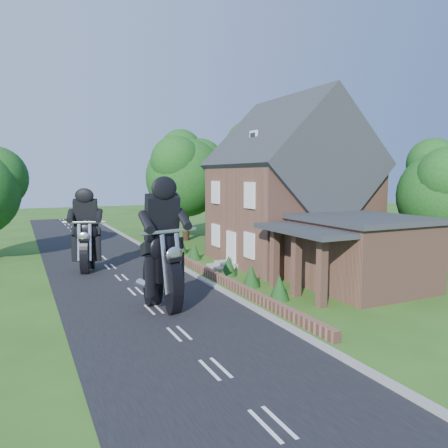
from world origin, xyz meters
name	(u,v)px	position (x,y,z in m)	size (l,w,h in m)	color
ground	(154,310)	(0.00, 0.00, 0.00)	(120.00, 120.00, 0.00)	#295417
road	(154,309)	(0.00, 0.00, 0.01)	(7.00, 80.00, 0.02)	black
kerb	(235,297)	(3.65, 0.00, 0.06)	(0.30, 80.00, 0.12)	gray
garden_wall	(204,270)	(4.30, 5.00, 0.20)	(0.30, 22.00, 0.40)	brown
house	(290,192)	(10.49, 6.00, 4.34)	(9.54, 8.64, 10.24)	brown
annex	(358,251)	(9.87, -0.80, 1.77)	(7.05, 5.94, 3.44)	brown
tree_house_right	(341,178)	(16.65, 8.62, 5.19)	(6.51, 6.00, 8.40)	black
tree_behind_house	(260,165)	(14.18, 16.14, 6.23)	(7.81, 7.20, 10.08)	black
tree_behind_left	(190,170)	(8.16, 17.13, 5.73)	(6.94, 6.40, 9.16)	black
shrub_a	(279,287)	(5.30, -1.00, 0.55)	(0.90, 0.90, 1.10)	#113612
shrub_b	(251,275)	(5.30, 1.50, 0.55)	(0.90, 0.90, 1.10)	#113612
shrub_c	(229,266)	(5.30, 4.00, 0.55)	(0.90, 0.90, 1.10)	#113612
shrub_d	(194,251)	(5.30, 9.00, 0.55)	(0.90, 0.90, 1.10)	#113612
shrub_e	(181,245)	(5.30, 11.50, 0.55)	(0.90, 0.90, 1.10)	#113612
shrub_f	(169,240)	(5.30, 14.00, 0.55)	(0.90, 0.90, 1.10)	#113612
motorcycle_lead	(163,291)	(0.33, -0.25, 0.80)	(0.43, 1.71, 1.60)	black
motorcycle_follow	(87,260)	(-1.39, 8.21, 0.70)	(0.38, 1.50, 1.39)	black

